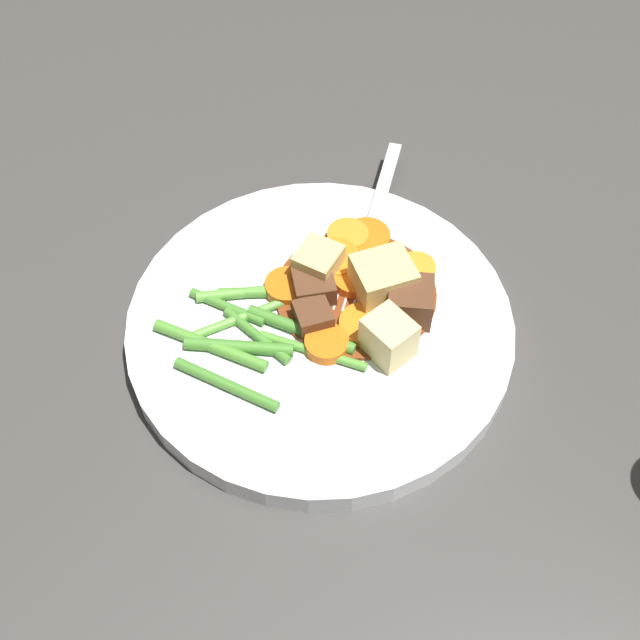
{
  "coord_description": "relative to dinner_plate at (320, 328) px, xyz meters",
  "views": [
    {
      "loc": [
        -0.23,
        -0.26,
        0.49
      ],
      "look_at": [
        0.0,
        0.0,
        0.02
      ],
      "focal_mm": 47.75,
      "sensor_mm": 36.0,
      "label": 1
    }
  ],
  "objects": [
    {
      "name": "green_bean_1",
      "position": [
        -0.08,
        -0.0,
        0.01
      ],
      "size": [
        0.03,
        0.07,
        0.01
      ],
      "primitive_type": "cylinder",
      "rotation": [
        0.0,
        1.57,
        5.08
      ],
      "color": "#4C8E33",
      "rests_on": "dinner_plate"
    },
    {
      "name": "fork",
      "position": [
        0.08,
        0.04,
        0.01
      ],
      "size": [
        0.15,
        0.11,
        0.0
      ],
      "color": "silver",
      "rests_on": "dinner_plate"
    },
    {
      "name": "carrot_slice_6",
      "position": [
        0.04,
        0.03,
        0.01
      ],
      "size": [
        0.05,
        0.05,
        0.01
      ],
      "primitive_type": "cylinder",
      "rotation": [
        0.0,
        0.0,
        5.81
      ],
      "color": "orange",
      "rests_on": "dinner_plate"
    },
    {
      "name": "stew_sauce",
      "position": [
        0.03,
        -0.0,
        0.01
      ],
      "size": [
        0.11,
        0.11,
        0.0
      ],
      "primitive_type": "cylinder",
      "color": "brown",
      "rests_on": "dinner_plate"
    },
    {
      "name": "meat_chunk_0",
      "position": [
        0.01,
        0.02,
        0.02
      ],
      "size": [
        0.04,
        0.04,
        0.02
      ],
      "primitive_type": "cube",
      "rotation": [
        0.0,
        0.0,
        4.16
      ],
      "color": "#56331E",
      "rests_on": "dinner_plate"
    },
    {
      "name": "potato_chunk_2",
      "position": [
        0.02,
        -0.05,
        0.02
      ],
      "size": [
        0.03,
        0.03,
        0.03
      ],
      "primitive_type": "cube",
      "rotation": [
        0.0,
        0.0,
        4.69
      ],
      "color": "#EAD68C",
      "rests_on": "dinner_plate"
    },
    {
      "name": "potato_chunk_0",
      "position": [
        0.05,
        -0.01,
        0.02
      ],
      "size": [
        0.05,
        0.05,
        0.03
      ],
      "primitive_type": "cube",
      "rotation": [
        0.0,
        0.0,
        1.19
      ],
      "color": "#E5CC7A",
      "rests_on": "dinner_plate"
    },
    {
      "name": "green_bean_6",
      "position": [
        -0.04,
        0.05,
        0.01
      ],
      "size": [
        0.03,
        0.06,
        0.01
      ],
      "primitive_type": "cylinder",
      "rotation": [
        0.0,
        1.57,
        5.08
      ],
      "color": "#4C8E33",
      "rests_on": "dinner_plate"
    },
    {
      "name": "green_bean_2",
      "position": [
        -0.02,
        -0.02,
        0.01
      ],
      "size": [
        0.04,
        0.07,
        0.01
      ],
      "primitive_type": "cylinder",
      "rotation": [
        0.0,
        1.57,
        5.19
      ],
      "color": "#599E38",
      "rests_on": "dinner_plate"
    },
    {
      "name": "ground_plane",
      "position": [
        0.0,
        0.0,
        -0.01
      ],
      "size": [
        3.0,
        3.0,
        0.0
      ],
      "primitive_type": "plane",
      "color": "#423F3D"
    },
    {
      "name": "dinner_plate",
      "position": [
        0.0,
        0.0,
        0.0
      ],
      "size": [
        0.27,
        0.27,
        0.02
      ],
      "primitive_type": "cylinder",
      "color": "white",
      "rests_on": "ground_plane"
    },
    {
      "name": "potato_chunk_1",
      "position": [
        0.02,
        0.03,
        0.02
      ],
      "size": [
        0.04,
        0.04,
        0.03
      ],
      "primitive_type": "cube",
      "rotation": [
        0.0,
        0.0,
        5.04
      ],
      "color": "#E5CC7A",
      "rests_on": "dinner_plate"
    },
    {
      "name": "green_bean_7",
      "position": [
        -0.02,
        0.04,
        0.01
      ],
      "size": [
        0.05,
        0.05,
        0.01
      ],
      "primitive_type": "cylinder",
      "rotation": [
        0.0,
        1.57,
        5.58
      ],
      "color": "#599E38",
      "rests_on": "dinner_plate"
    },
    {
      "name": "green_bean_0",
      "position": [
        -0.04,
        0.02,
        0.01
      ],
      "size": [
        0.01,
        0.06,
        0.01
      ],
      "primitive_type": "cylinder",
      "rotation": [
        0.0,
        1.57,
        4.79
      ],
      "color": "#4C8E33",
      "rests_on": "dinner_plate"
    },
    {
      "name": "carrot_slice_2",
      "position": [
        0.04,
        0.01,
        0.01
      ],
      "size": [
        0.04,
        0.04,
        0.01
      ],
      "primitive_type": "cylinder",
      "rotation": [
        0.0,
        0.0,
        1.26
      ],
      "color": "orange",
      "rests_on": "dinner_plate"
    },
    {
      "name": "green_bean_4",
      "position": [
        -0.02,
        -0.0,
        0.01
      ],
      "size": [
        0.04,
        0.08,
        0.01
      ],
      "primitive_type": "cylinder",
      "rotation": [
        0.0,
        1.57,
        5.12
      ],
      "color": "#4C8E33",
      "rests_on": "dinner_plate"
    },
    {
      "name": "green_bean_8",
      "position": [
        -0.02,
        0.05,
        0.01
      ],
      "size": [
        0.06,
        0.05,
        0.01
      ],
      "primitive_type": "cylinder",
      "rotation": [
        0.0,
        1.57,
        5.67
      ],
      "color": "#66AD42",
      "rests_on": "dinner_plate"
    },
    {
      "name": "carrot_slice_1",
      "position": [
        0.06,
        0.04,
        0.01
      ],
      "size": [
        0.04,
        0.04,
        0.01
      ],
      "primitive_type": "cylinder",
      "rotation": [
        0.0,
        0.0,
        2.39
      ],
      "color": "orange",
      "rests_on": "dinner_plate"
    },
    {
      "name": "green_bean_5",
      "position": [
        -0.04,
        0.04,
        0.01
      ],
      "size": [
        0.07,
        0.03,
        0.01
      ],
      "primitive_type": "cylinder",
      "rotation": [
        0.0,
        1.57,
        6.0
      ],
      "color": "#66AD42",
      "rests_on": "dinner_plate"
    },
    {
      "name": "green_bean_3",
      "position": [
        -0.06,
        0.02,
        0.01
      ],
      "size": [
        0.06,
        0.06,
        0.01
      ],
      "primitive_type": "cylinder",
      "rotation": [
        0.0,
        1.57,
        5.47
      ],
      "color": "#4C8E33",
      "rests_on": "dinner_plate"
    },
    {
      "name": "carrot_slice_7",
      "position": [
        0.02,
        -0.03,
        0.01
      ],
      "size": [
        0.05,
        0.05,
        0.01
      ],
      "primitive_type": "cylinder",
      "rotation": [
        0.0,
        0.0,
        5.61
      ],
      "color": "orange",
      "rests_on": "dinner_plate"
    },
    {
      "name": "meat_chunk_2",
      "position": [
        0.05,
        -0.04,
        0.02
      ],
      "size": [
        0.04,
        0.04,
        0.03
      ],
      "primitive_type": "cube",
      "rotation": [
        0.0,
        0.0,
        2.31
      ],
      "color": "#56331E",
      "rests_on": "dinner_plate"
    },
    {
      "name": "carrot_slice_0",
      "position": [
        0.07,
        0.03,
        0.01
      ],
      "size": [
        0.05,
        0.05,
        0.01
      ],
      "primitive_type": "cylinder",
      "rotation": [
        0.0,
        0.0,
        5.73
      ],
      "color": "orange",
      "rests_on": "dinner_plate"
    },
    {
      "name": "carrot_slice_3",
      "position": [
        -0.01,
        -0.02,
        0.01
      ],
      "size": [
        0.04,
        0.04,
        0.01
      ],
      "primitive_type": "cylinder",
      "rotation": [
        0.0,
        0.0,
        2.05
      ],
      "color": "orange",
      "rests_on": "dinner_plate"
    },
    {
      "name": "meat_chunk_1",
      "position": [
        -0.01,
        0.0,
        0.02
      ],
      "size": [
        0.03,
        0.03,
        0.02
      ],
      "primitive_type": "cube",
      "rotation": [
        0.0,
        0.0,
        1.15
      ],
      "color": "#56331E",
      "rests_on": "dinner_plate"
    },
    {
      "name": "green_bean_9",
      "position": [
        -0.07,
        0.03,
        0.01
      ],
      "size": [
        0.04,
        0.08,
        0.01
      ],
      "primitive_type": "cylinder",
      "rotation": [
        0.0,
        1.57,
        5.12
      ],
      "color": "#599E38",
      "rests_on": "dinner_plate"
    },
    {
      "name": "carrot_slice_5",
      "position": [
        0.0,
        0.03,
        0.01
      ],
      "size": [
        0.04,
        0.04,
        0.01
      ],
      "primitive_type": "cylinder",
      "rotation": [
        0.0,
        0.0,
        6.08
      ],
      "color": "orange",
      "rests_on": "dinner_plate"
    },
    {
      "name": "carrot_slice_4",
      "position": [
        0.08,
        -0.02,
        0.02
      ],
      "size": [
        0.03,
        0.03,
        0.01
      ],
      "primitive_type": "cylinder",
      "rotation": [
        0.0,
        0.0,
        6.06
      ],
      "color": "orange",
      "rests_on": "dinner_plate"
    }
  ]
}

